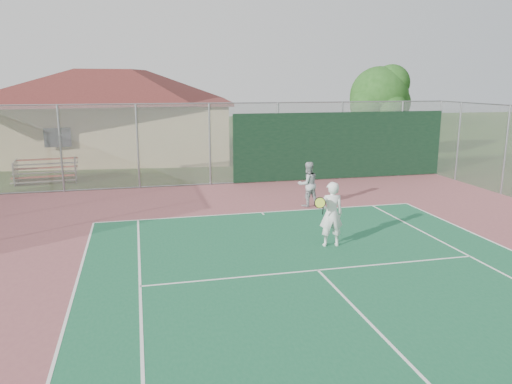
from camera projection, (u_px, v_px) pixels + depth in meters
back_fence at (280, 145)px, 21.97m from camera, size 20.08×0.11×3.53m
side_fence_right at (506, 151)px, 19.50m from camera, size 0.08×9.00×3.50m
clubhouse at (114, 105)px, 28.96m from camera, size 14.82×10.67×6.02m
bleachers at (46, 170)px, 22.22m from camera, size 2.72×1.76×0.99m
tree at (380, 98)px, 27.73m from camera, size 3.82×3.62×5.32m
player_white_front at (331, 215)px, 13.38m from camera, size 0.96×0.64×1.78m
player_grey_back at (308, 185)px, 17.74m from camera, size 0.87×0.73×1.60m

